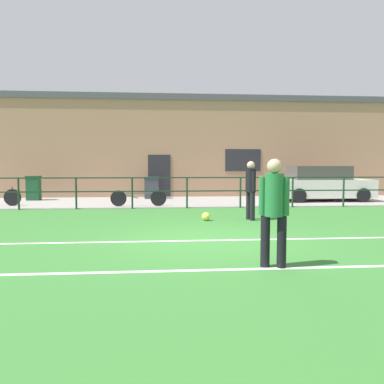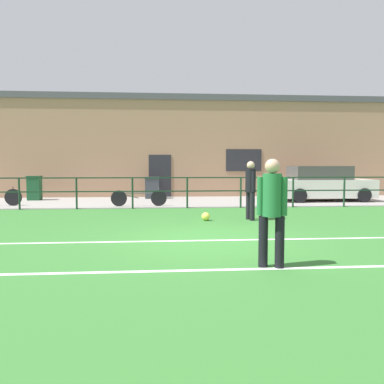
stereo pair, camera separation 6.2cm
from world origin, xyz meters
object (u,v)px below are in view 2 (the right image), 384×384
at_px(soccer_ball_match, 206,217).
at_px(trash_bin_0, 152,188).
at_px(parked_car_red, 322,184).
at_px(bicycle_parked_1, 139,198).
at_px(trash_bin_1, 34,188).
at_px(player_goalkeeper, 251,187).
at_px(player_striker, 272,206).

relative_size(soccer_ball_match, trash_bin_0, 0.23).
height_order(soccer_ball_match, parked_car_red, parked_car_red).
relative_size(bicycle_parked_1, trash_bin_1, 1.95).
height_order(parked_car_red, trash_bin_1, parked_car_red).
bearing_deg(soccer_ball_match, trash_bin_0, 102.97).
bearing_deg(soccer_ball_match, player_goalkeeper, 2.66).
bearing_deg(trash_bin_1, parked_car_red, -5.79).
xyz_separation_m(player_striker, parked_car_red, (5.39, 10.63, -0.20)).
bearing_deg(player_goalkeeper, parked_car_red, 128.47).
xyz_separation_m(player_striker, trash_bin_1, (-7.37, 11.93, -0.38)).
distance_m(bicycle_parked_1, trash_bin_0, 3.46).
height_order(player_striker, parked_car_red, player_striker).
relative_size(bicycle_parked_1, trash_bin_0, 2.08).
distance_m(parked_car_red, bicycle_parked_1, 8.13).
distance_m(parked_car_red, trash_bin_1, 12.83).
bearing_deg(player_goalkeeper, trash_bin_1, -141.77).
relative_size(player_striker, parked_car_red, 0.41).
height_order(player_goalkeeper, bicycle_parked_1, player_goalkeeper).
relative_size(trash_bin_0, trash_bin_1, 0.94).
relative_size(soccer_ball_match, bicycle_parked_1, 0.11).
bearing_deg(player_goalkeeper, trash_bin_0, -169.86).
bearing_deg(soccer_ball_match, player_striker, -85.11).
distance_m(player_goalkeeper, trash_bin_1, 10.70).
relative_size(player_goalkeeper, player_striker, 1.01).
xyz_separation_m(soccer_ball_match, trash_bin_0, (-1.69, 7.35, 0.41)).
bearing_deg(trash_bin_0, bicycle_parked_1, -97.19).
bearing_deg(bicycle_parked_1, soccer_ball_match, -61.57).
xyz_separation_m(parked_car_red, bicycle_parked_1, (-7.95, -1.66, -0.41)).
height_order(parked_car_red, trash_bin_0, parked_car_red).
bearing_deg(player_goalkeeper, soccer_ball_match, -99.56).
distance_m(soccer_ball_match, parked_car_red, 8.09).
distance_m(trash_bin_0, trash_bin_1, 5.27).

